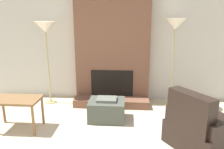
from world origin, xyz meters
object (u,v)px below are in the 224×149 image
Objects in this scene: armchair at (203,129)px; floor_lamp_left at (45,30)px; ottoman at (107,110)px; floor_lamp_right at (175,28)px; side_table at (16,103)px.

floor_lamp_left reaches higher than armchair.
ottoman is 0.37× the size of floor_lamp_left.
ottoman is 0.36× the size of floor_lamp_right.
ottoman is 0.51× the size of armchair.
side_table is 1.70m from floor_lamp_left.
armchair is 0.71× the size of floor_lamp_right.
armchair is 1.62× the size of side_table.
floor_lamp_left reaches higher than ottoman.
ottoman is 2.14m from floor_lamp_right.
side_table is 3.33m from floor_lamp_right.
ottoman is at bearing -149.74° from floor_lamp_right.
ottoman is 1.72m from armchair.
armchair reaches higher than side_table.
armchair is 2.12m from floor_lamp_right.
side_table is at bearing -162.87° from ottoman.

